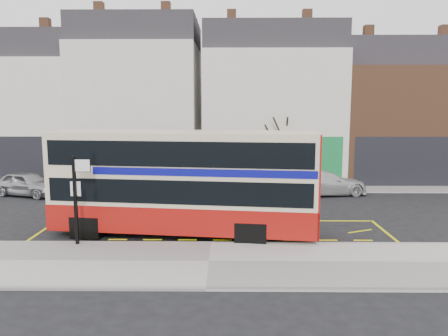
{
  "coord_description": "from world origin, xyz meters",
  "views": [
    {
      "loc": [
        0.63,
        -15.71,
        5.08
      ],
      "look_at": [
        0.44,
        2.0,
        2.54
      ],
      "focal_mm": 35.0,
      "sensor_mm": 36.0,
      "label": 1
    }
  ],
  "objects_px": {
    "car_white": "(324,183)",
    "car_silver": "(27,184)",
    "bus_stop_post": "(77,192)",
    "double_decker_bus": "(185,181)",
    "street_tree_right": "(275,126)",
    "car_grey": "(223,182)"
  },
  "relations": [
    {
      "from": "car_white",
      "to": "car_silver",
      "type": "bearing_deg",
      "value": 80.66
    },
    {
      "from": "car_white",
      "to": "bus_stop_post",
      "type": "bearing_deg",
      "value": 120.52
    },
    {
      "from": "double_decker_bus",
      "to": "street_tree_right",
      "type": "distance_m",
      "value": 11.52
    },
    {
      "from": "street_tree_right",
      "to": "car_white",
      "type": "bearing_deg",
      "value": -43.43
    },
    {
      "from": "bus_stop_post",
      "to": "street_tree_right",
      "type": "bearing_deg",
      "value": 58.18
    },
    {
      "from": "car_grey",
      "to": "car_white",
      "type": "height_order",
      "value": "car_white"
    },
    {
      "from": "bus_stop_post",
      "to": "car_white",
      "type": "distance_m",
      "value": 14.53
    },
    {
      "from": "bus_stop_post",
      "to": "street_tree_right",
      "type": "distance_m",
      "value": 14.69
    },
    {
      "from": "car_silver",
      "to": "car_grey",
      "type": "xyz_separation_m",
      "value": [
        11.12,
        1.27,
        -0.08
      ]
    },
    {
      "from": "car_grey",
      "to": "street_tree_right",
      "type": "height_order",
      "value": "street_tree_right"
    },
    {
      "from": "car_grey",
      "to": "street_tree_right",
      "type": "distance_m",
      "value": 4.83
    },
    {
      "from": "car_silver",
      "to": "street_tree_right",
      "type": "xyz_separation_m",
      "value": [
        14.33,
        2.89,
        3.15
      ]
    },
    {
      "from": "double_decker_bus",
      "to": "bus_stop_post",
      "type": "distance_m",
      "value": 3.99
    },
    {
      "from": "double_decker_bus",
      "to": "street_tree_right",
      "type": "bearing_deg",
      "value": 73.26
    },
    {
      "from": "car_grey",
      "to": "street_tree_right",
      "type": "xyz_separation_m",
      "value": [
        3.21,
        1.62,
        3.23
      ]
    },
    {
      "from": "car_white",
      "to": "street_tree_right",
      "type": "height_order",
      "value": "street_tree_right"
    },
    {
      "from": "bus_stop_post",
      "to": "car_grey",
      "type": "height_order",
      "value": "bus_stop_post"
    },
    {
      "from": "bus_stop_post",
      "to": "car_silver",
      "type": "xyz_separation_m",
      "value": [
        -6.07,
        9.12,
        -1.35
      ]
    },
    {
      "from": "double_decker_bus",
      "to": "bus_stop_post",
      "type": "height_order",
      "value": "double_decker_bus"
    },
    {
      "from": "double_decker_bus",
      "to": "car_grey",
      "type": "distance_m",
      "value": 9.05
    },
    {
      "from": "bus_stop_post",
      "to": "car_silver",
      "type": "relative_size",
      "value": 0.78
    },
    {
      "from": "car_silver",
      "to": "bus_stop_post",
      "type": "bearing_deg",
      "value": -128.22
    }
  ]
}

